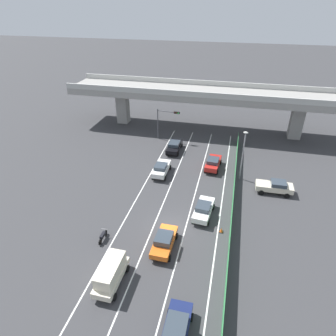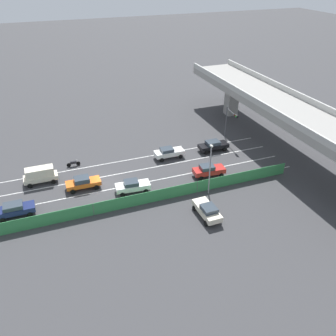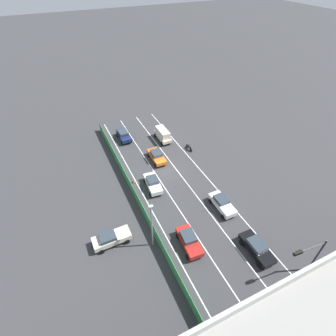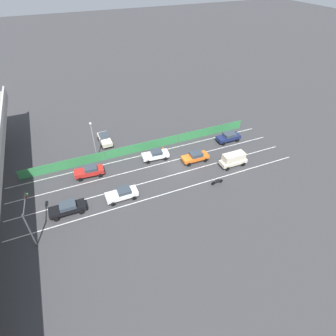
{
  "view_description": "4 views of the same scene",
  "coord_description": "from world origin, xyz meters",
  "px_view_note": "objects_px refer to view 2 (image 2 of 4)",
  "views": [
    {
      "loc": [
        5.49,
        -23.38,
        21.52
      ],
      "look_at": [
        -2.28,
        8.94,
        2.08
      ],
      "focal_mm": 31.51,
      "sensor_mm": 36.0,
      "label": 1
    },
    {
      "loc": [
        41.1,
        -6.62,
        26.26
      ],
      "look_at": [
        2.25,
        8.2,
        1.89
      ],
      "focal_mm": 38.63,
      "sensor_mm": 36.0,
      "label": 2
    },
    {
      "loc": [
        13.08,
        29.08,
        27.05
      ],
      "look_at": [
        -0.01,
        1.18,
        1.26
      ],
      "focal_mm": 28.04,
      "sensor_mm": 36.0,
      "label": 3
    },
    {
      "loc": [
        -31.53,
        15.55,
        27.49
      ],
      "look_at": [
        -0.74,
        2.4,
        0.81
      ],
      "focal_mm": 29.41,
      "sensor_mm": 36.0,
      "label": 4
    }
  ],
  "objects_px": {
    "traffic_cone": "(120,203)",
    "street_lamp": "(210,165)",
    "car_sedan_red": "(209,170)",
    "car_van_cream": "(40,175)",
    "car_sedan_black": "(213,145)",
    "car_sedan_white": "(132,186)",
    "parked_sedan_cream": "(207,210)",
    "car_sedan_navy": "(15,209)",
    "car_taxi_orange": "(83,182)",
    "car_hatchback_white": "(169,152)",
    "traffic_light": "(230,118)",
    "motorcycle": "(73,163)"
  },
  "relations": [
    {
      "from": "motorcycle",
      "to": "street_lamp",
      "type": "bearing_deg",
      "value": 49.02
    },
    {
      "from": "car_van_cream",
      "to": "parked_sedan_cream",
      "type": "xyz_separation_m",
      "value": [
        14.58,
        17.52,
        -0.35
      ]
    },
    {
      "from": "car_sedan_navy",
      "to": "traffic_cone",
      "type": "height_order",
      "value": "car_sedan_navy"
    },
    {
      "from": "car_taxi_orange",
      "to": "traffic_light",
      "type": "distance_m",
      "value": 25.71
    },
    {
      "from": "car_sedan_navy",
      "to": "car_taxi_orange",
      "type": "height_order",
      "value": "car_taxi_orange"
    },
    {
      "from": "car_sedan_black",
      "to": "traffic_cone",
      "type": "relative_size",
      "value": 8.5
    },
    {
      "from": "car_sedan_white",
      "to": "car_hatchback_white",
      "type": "distance_m",
      "value": 10.26
    },
    {
      "from": "car_sedan_white",
      "to": "car_van_cream",
      "type": "height_order",
      "value": "car_van_cream"
    },
    {
      "from": "parked_sedan_cream",
      "to": "traffic_light",
      "type": "bearing_deg",
      "value": 144.29
    },
    {
      "from": "car_sedan_red",
      "to": "motorcycle",
      "type": "relative_size",
      "value": 2.3
    },
    {
      "from": "car_sedan_red",
      "to": "car_taxi_orange",
      "type": "bearing_deg",
      "value": -100.25
    },
    {
      "from": "parked_sedan_cream",
      "to": "car_sedan_red",
      "type": "bearing_deg",
      "value": 152.68
    },
    {
      "from": "motorcycle",
      "to": "street_lamp",
      "type": "height_order",
      "value": "street_lamp"
    },
    {
      "from": "car_van_cream",
      "to": "parked_sedan_cream",
      "type": "bearing_deg",
      "value": 50.22
    },
    {
      "from": "car_hatchback_white",
      "to": "motorcycle",
      "type": "xyz_separation_m",
      "value": [
        -2.54,
        -13.8,
        -0.45
      ]
    },
    {
      "from": "car_sedan_black",
      "to": "traffic_cone",
      "type": "bearing_deg",
      "value": -62.72
    },
    {
      "from": "car_sedan_black",
      "to": "car_sedan_white",
      "type": "bearing_deg",
      "value": -66.05
    },
    {
      "from": "car_sedan_navy",
      "to": "parked_sedan_cream",
      "type": "height_order",
      "value": "parked_sedan_cream"
    },
    {
      "from": "car_sedan_black",
      "to": "traffic_cone",
      "type": "height_order",
      "value": "car_sedan_black"
    },
    {
      "from": "car_sedan_red",
      "to": "car_van_cream",
      "type": "height_order",
      "value": "car_van_cream"
    },
    {
      "from": "car_taxi_orange",
      "to": "parked_sedan_cream",
      "type": "height_order",
      "value": "same"
    },
    {
      "from": "motorcycle",
      "to": "street_lamp",
      "type": "xyz_separation_m",
      "value": [
        13.18,
        15.18,
        3.75
      ]
    },
    {
      "from": "traffic_light",
      "to": "street_lamp",
      "type": "bearing_deg",
      "value": -37.96
    },
    {
      "from": "car_sedan_black",
      "to": "car_sedan_red",
      "type": "xyz_separation_m",
      "value": [
        6.59,
        -4.08,
        0.02
      ]
    },
    {
      "from": "car_hatchback_white",
      "to": "street_lamp",
      "type": "xyz_separation_m",
      "value": [
        10.64,
        1.37,
        3.31
      ]
    },
    {
      "from": "car_van_cream",
      "to": "traffic_light",
      "type": "height_order",
      "value": "traffic_light"
    },
    {
      "from": "car_sedan_white",
      "to": "traffic_light",
      "type": "height_order",
      "value": "traffic_light"
    },
    {
      "from": "car_sedan_white",
      "to": "parked_sedan_cream",
      "type": "distance_m",
      "value": 10.5
    },
    {
      "from": "traffic_cone",
      "to": "street_lamp",
      "type": "bearing_deg",
      "value": 82.15
    },
    {
      "from": "motorcycle",
      "to": "car_van_cream",
      "type": "bearing_deg",
      "value": -57.79
    },
    {
      "from": "car_sedan_red",
      "to": "car_van_cream",
      "type": "bearing_deg",
      "value": -106.43
    },
    {
      "from": "car_sedan_white",
      "to": "street_lamp",
      "type": "xyz_separation_m",
      "value": [
        3.77,
        8.99,
        3.32
      ]
    },
    {
      "from": "car_sedan_navy",
      "to": "car_van_cream",
      "type": "height_order",
      "value": "car_van_cream"
    },
    {
      "from": "car_sedan_black",
      "to": "car_van_cream",
      "type": "xyz_separation_m",
      "value": [
        0.18,
        -25.82,
        0.36
      ]
    },
    {
      "from": "car_sedan_white",
      "to": "car_van_cream",
      "type": "bearing_deg",
      "value": -120.76
    },
    {
      "from": "car_sedan_black",
      "to": "car_hatchback_white",
      "type": "bearing_deg",
      "value": -91.8
    },
    {
      "from": "car_hatchback_white",
      "to": "traffic_cone",
      "type": "distance_m",
      "value": 13.42
    },
    {
      "from": "car_sedan_white",
      "to": "car_taxi_orange",
      "type": "xyz_separation_m",
      "value": [
        -3.07,
        -5.81,
        -0.0
      ]
    },
    {
      "from": "traffic_light",
      "to": "street_lamp",
      "type": "height_order",
      "value": "street_lamp"
    },
    {
      "from": "street_lamp",
      "to": "traffic_cone",
      "type": "bearing_deg",
      "value": -97.85
    },
    {
      "from": "car_sedan_red",
      "to": "street_lamp",
      "type": "relative_size",
      "value": 0.65
    },
    {
      "from": "car_sedan_red",
      "to": "car_van_cream",
      "type": "xyz_separation_m",
      "value": [
        -6.41,
        -21.74,
        0.34
      ]
    },
    {
      "from": "car_hatchback_white",
      "to": "motorcycle",
      "type": "relative_size",
      "value": 2.28
    },
    {
      "from": "car_sedan_white",
      "to": "motorcycle",
      "type": "relative_size",
      "value": 2.33
    },
    {
      "from": "car_sedan_black",
      "to": "traffic_light",
      "type": "height_order",
      "value": "traffic_light"
    },
    {
      "from": "car_taxi_orange",
      "to": "street_lamp",
      "type": "height_order",
      "value": "street_lamp"
    },
    {
      "from": "car_sedan_black",
      "to": "car_sedan_navy",
      "type": "xyz_separation_m",
      "value": [
        6.57,
        -29.11,
        0.02
      ]
    },
    {
      "from": "car_sedan_black",
      "to": "car_sedan_navy",
      "type": "height_order",
      "value": "car_sedan_navy"
    },
    {
      "from": "car_sedan_black",
      "to": "motorcycle",
      "type": "height_order",
      "value": "car_sedan_black"
    },
    {
      "from": "traffic_light",
      "to": "traffic_cone",
      "type": "distance_m",
      "value": 24.33
    }
  ]
}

